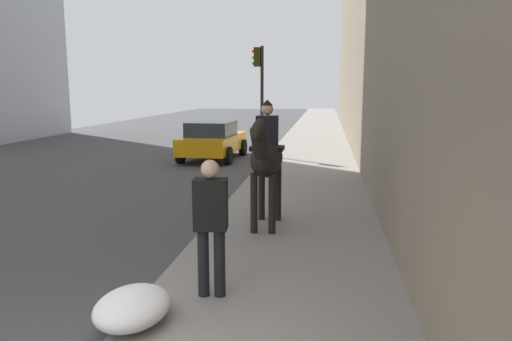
{
  "coord_description": "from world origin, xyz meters",
  "views": [
    {
      "loc": [
        -3.36,
        -2.19,
        2.65
      ],
      "look_at": [
        4.0,
        -1.14,
        1.4
      ],
      "focal_mm": 34.27,
      "sensor_mm": 36.0,
      "label": 1
    }
  ],
  "objects_px": {
    "car_near_lane": "(213,140)",
    "traffic_light_near_curb": "(260,84)",
    "pedestrian_greeting": "(211,219)",
    "mounted_horse_near": "(266,157)"
  },
  "relations": [
    {
      "from": "mounted_horse_near",
      "to": "pedestrian_greeting",
      "type": "distance_m",
      "value": 3.12
    },
    {
      "from": "pedestrian_greeting",
      "to": "car_near_lane",
      "type": "xyz_separation_m",
      "value": [
        12.26,
        2.84,
        -0.35
      ]
    },
    {
      "from": "pedestrian_greeting",
      "to": "car_near_lane",
      "type": "height_order",
      "value": "pedestrian_greeting"
    },
    {
      "from": "car_near_lane",
      "to": "traffic_light_near_curb",
      "type": "relative_size",
      "value": 0.97
    },
    {
      "from": "car_near_lane",
      "to": "mounted_horse_near",
      "type": "bearing_deg",
      "value": -158.65
    },
    {
      "from": "mounted_horse_near",
      "to": "car_near_lane",
      "type": "distance_m",
      "value": 9.72
    },
    {
      "from": "mounted_horse_near",
      "to": "car_near_lane",
      "type": "height_order",
      "value": "mounted_horse_near"
    },
    {
      "from": "pedestrian_greeting",
      "to": "traffic_light_near_curb",
      "type": "relative_size",
      "value": 0.41
    },
    {
      "from": "pedestrian_greeting",
      "to": "traffic_light_near_curb",
      "type": "bearing_deg",
      "value": -0.97
    },
    {
      "from": "mounted_horse_near",
      "to": "traffic_light_near_curb",
      "type": "bearing_deg",
      "value": -170.54
    }
  ]
}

